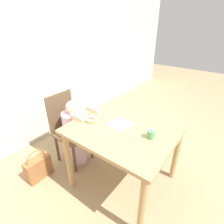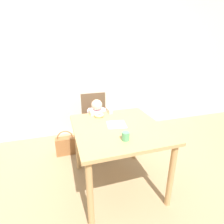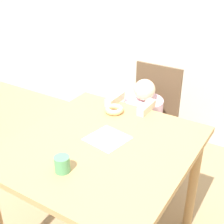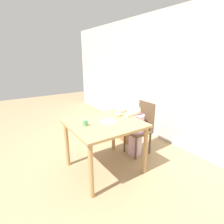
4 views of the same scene
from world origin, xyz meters
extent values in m
plane|color=#997F5B|center=(0.00, 0.00, 0.00)|extent=(12.00, 12.00, 0.00)
cube|color=beige|center=(0.00, 1.55, 1.25)|extent=(8.00, 0.05, 2.50)
cube|color=tan|center=(0.00, 0.00, 0.76)|extent=(0.94, 1.00, 0.03)
cylinder|color=tan|center=(-0.41, -0.44, 0.37)|extent=(0.06, 0.06, 0.74)
cylinder|color=tan|center=(0.41, -0.44, 0.37)|extent=(0.06, 0.06, 0.74)
cylinder|color=tan|center=(-0.41, 0.44, 0.37)|extent=(0.06, 0.06, 0.74)
cylinder|color=tan|center=(0.41, 0.44, 0.37)|extent=(0.06, 0.06, 0.74)
cube|color=brown|center=(-0.08, 0.73, 0.42)|extent=(0.38, 0.39, 0.03)
cube|color=brown|center=(-0.08, 0.92, 0.68)|extent=(0.38, 0.02, 0.50)
cylinder|color=brown|center=(-0.24, 0.57, 0.20)|extent=(0.04, 0.04, 0.40)
cylinder|color=brown|center=(0.07, 0.57, 0.20)|extent=(0.04, 0.04, 0.40)
cylinder|color=brown|center=(-0.24, 0.89, 0.20)|extent=(0.04, 0.04, 0.40)
cylinder|color=brown|center=(0.07, 0.89, 0.20)|extent=(0.04, 0.04, 0.40)
cylinder|color=silver|center=(-0.08, 0.68, 0.21)|extent=(0.24, 0.24, 0.43)
cylinder|color=silver|center=(-0.08, 0.68, 0.58)|extent=(0.28, 0.28, 0.31)
sphere|color=beige|center=(-0.08, 0.68, 0.81)|extent=(0.15, 0.15, 0.15)
cube|color=beige|center=(-0.20, 0.47, 0.80)|extent=(0.05, 0.18, 0.05)
cube|color=beige|center=(0.04, 0.47, 0.80)|extent=(0.05, 0.18, 0.05)
torus|color=#DBB270|center=(-0.13, 0.35, 0.79)|extent=(0.12, 0.12, 0.03)
torus|color=white|center=(-0.13, 0.35, 0.80)|extent=(0.11, 0.11, 0.02)
cube|color=white|center=(0.00, 0.06, 0.77)|extent=(0.23, 0.23, 0.00)
cube|color=brown|center=(-0.56, 0.85, 0.14)|extent=(0.30, 0.13, 0.28)
torus|color=brown|center=(-0.56, 0.85, 0.28)|extent=(0.24, 0.02, 0.24)
cylinder|color=#519E66|center=(-0.03, -0.29, 0.81)|extent=(0.07, 0.07, 0.08)
camera|label=1|loc=(-1.25, -0.77, 1.71)|focal=28.00mm
camera|label=2|loc=(-0.58, -1.60, 1.59)|focal=28.00mm
camera|label=3|loc=(0.78, -1.16, 1.71)|focal=50.00mm
camera|label=4|loc=(2.01, -1.21, 1.67)|focal=28.00mm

